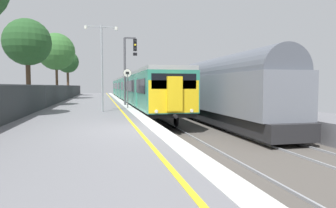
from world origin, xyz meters
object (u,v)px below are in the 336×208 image
Objects in this scene: commuter_train_at_platform at (132,88)px; speed_limit_sign at (127,83)px; background_tree_right at (26,43)px; background_tree_left at (68,63)px; freight_train_adjacent_track at (170,88)px; signal_gantry at (128,63)px; platform_lamp_mid at (102,60)px; background_tree_centre at (57,53)px.

commuter_train_at_platform is 14.59m from speed_limit_sign.
background_tree_right reaches higher than commuter_train_at_platform.
background_tree_left is at bearing 120.50° from commuter_train_at_platform.
commuter_train_at_platform is 4.96m from freight_train_adjacent_track.
background_tree_left reaches higher than freight_train_adjacent_track.
speed_limit_sign is (-0.35, -3.40, -1.67)m from signal_gantry.
background_tree_left reaches higher than commuter_train_at_platform.
signal_gantry reaches higher than freight_train_adjacent_track.
background_tree_left is at bearing 99.11° from platform_lamp_mid.
background_tree_left reaches higher than platform_lamp_mid.
commuter_train_at_platform is at bearing 50.09° from background_tree_right.
freight_train_adjacent_track is at bearing 61.69° from platform_lamp_mid.
background_tree_left reaches higher than speed_limit_sign.
background_tree_left is 0.92× the size of background_tree_centre.
speed_limit_sign is 8.68m from background_tree_right.
background_tree_right is (-7.34, 3.49, 3.05)m from speed_limit_sign.
freight_train_adjacent_track reaches higher than commuter_train_at_platform.
background_tree_centre is at bearing -89.73° from background_tree_left.
freight_train_adjacent_track is 8.02× the size of signal_gantry.
signal_gantry is 1.06× the size of platform_lamp_mid.
background_tree_left is at bearing 105.65° from signal_gantry.
background_tree_centre is (-5.06, 19.13, 2.43)m from platform_lamp_mid.
signal_gantry is at bearing 84.07° from speed_limit_sign.
freight_train_adjacent_track is 8.49× the size of platform_lamp_mid.
background_tree_left is (-7.26, 25.93, 1.87)m from signal_gantry.
freight_train_adjacent_track is 16.19m from platform_lamp_mid.
background_tree_centre is at bearing 112.53° from speed_limit_sign.
speed_limit_sign is 0.53× the size of platform_lamp_mid.
freight_train_adjacent_track is at bearing 31.43° from background_tree_right.
background_tree_centre is at bearing 166.80° from commuter_train_at_platform.
signal_gantry is 0.77× the size of background_tree_left.
speed_limit_sign is 0.38× the size of background_tree_left.
freight_train_adjacent_track is 12.95m from speed_limit_sign.
commuter_train_at_platform is 5.80× the size of background_tree_left.
freight_train_adjacent_track is 6.66× the size of background_tree_right.
commuter_train_at_platform is 6.28× the size of background_tree_right.
commuter_train_at_platform is at bearing -13.20° from background_tree_centre.
background_tree_centre reaches higher than platform_lamp_mid.
signal_gantry is 0.83× the size of background_tree_right.
platform_lamp_mid is at bearing -124.22° from speed_limit_sign.
background_tree_right reaches higher than signal_gantry.
signal_gantry is at bearing -124.00° from freight_train_adjacent_track.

